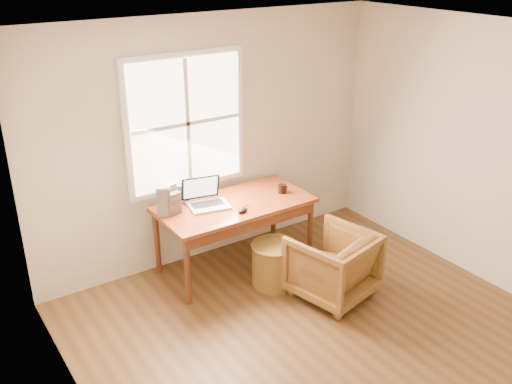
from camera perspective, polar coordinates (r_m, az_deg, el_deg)
room_shell at (r=4.43m, az=8.70°, el=-1.84°), size 4.04×4.54×2.64m
desk at (r=5.88m, az=-2.16°, el=-1.26°), size 1.60×0.80×0.04m
armchair at (r=5.63m, az=7.64°, el=-7.20°), size 0.87×0.88×0.67m
wicker_stool at (r=5.80m, az=1.83°, el=-7.27°), size 0.50×0.50×0.45m
laptop at (r=5.73m, az=-4.75°, el=-0.24°), size 0.44×0.46×0.28m
mouse at (r=5.65m, az=-1.35°, el=-1.86°), size 0.13×0.10×0.04m
coffee_mug at (r=6.09m, az=2.63°, el=0.33°), size 0.09×0.09×0.09m
cd_stack_a at (r=5.74m, az=-8.74°, el=-0.38°), size 0.15×0.14×0.28m
cd_stack_b at (r=5.67m, az=-8.46°, el=-1.03°), size 0.17×0.15×0.22m
cd_stack_c at (r=5.63m, az=-9.24°, el=-0.86°), size 0.16×0.16×0.30m
cd_stack_d at (r=5.93m, az=-7.59°, el=-0.02°), size 0.17×0.16×0.19m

